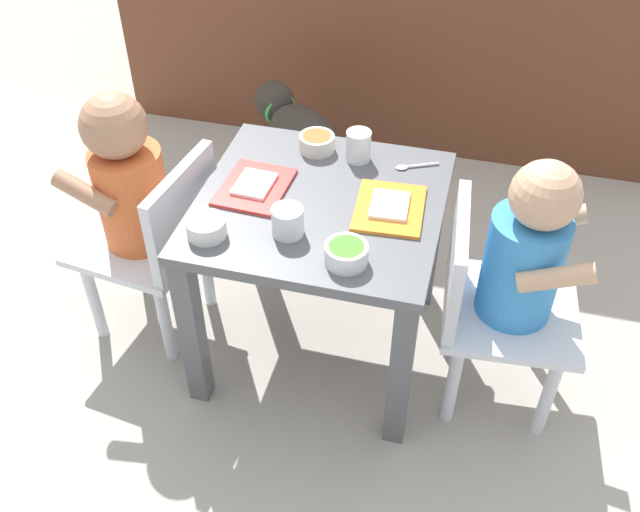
% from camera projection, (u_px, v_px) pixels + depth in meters
% --- Properties ---
extents(ground_plane, '(7.00, 7.00, 0.00)m').
position_uv_depth(ground_plane, '(320.00, 342.00, 1.80)').
color(ground_plane, '#9E998E').
extents(dining_table, '(0.51, 0.50, 0.44)m').
position_uv_depth(dining_table, '(320.00, 232.00, 1.56)').
color(dining_table, '#515459').
rests_on(dining_table, ground).
extents(seated_child_left, '(0.31, 0.31, 0.64)m').
position_uv_depth(seated_child_left, '(136.00, 194.00, 1.60)').
color(seated_child_left, silver).
rests_on(seated_child_left, ground).
extents(seated_child_right, '(0.30, 0.30, 0.63)m').
position_uv_depth(seated_child_right, '(516.00, 264.00, 1.43)').
color(seated_child_right, silver).
rests_on(seated_child_right, ground).
extents(dog, '(0.36, 0.35, 0.33)m').
position_uv_depth(dog, '(301.00, 138.00, 2.09)').
color(dog, '#332D28').
rests_on(dog, ground).
extents(food_tray_left, '(0.15, 0.18, 0.02)m').
position_uv_depth(food_tray_left, '(254.00, 186.00, 1.53)').
color(food_tray_left, red).
rests_on(food_tray_left, dining_table).
extents(food_tray_right, '(0.15, 0.18, 0.02)m').
position_uv_depth(food_tray_right, '(390.00, 207.00, 1.48)').
color(food_tray_right, orange).
rests_on(food_tray_right, dining_table).
extents(water_cup_left, '(0.06, 0.06, 0.06)m').
position_uv_depth(water_cup_left, '(288.00, 223.00, 1.41)').
color(water_cup_left, white).
rests_on(water_cup_left, dining_table).
extents(water_cup_right, '(0.06, 0.06, 0.07)m').
position_uv_depth(water_cup_right, '(358.00, 148.00, 1.60)').
color(water_cup_right, white).
rests_on(water_cup_right, dining_table).
extents(veggie_bowl_far, '(0.08, 0.08, 0.04)m').
position_uv_depth(veggie_bowl_far, '(317.00, 142.00, 1.64)').
color(veggie_bowl_far, silver).
rests_on(veggie_bowl_far, dining_table).
extents(cereal_bowl_right_side, '(0.08, 0.08, 0.04)m').
position_uv_depth(cereal_bowl_right_side, '(206.00, 227.00, 1.41)').
color(cereal_bowl_right_side, white).
rests_on(cereal_bowl_right_side, dining_table).
extents(cereal_bowl_left_side, '(0.08, 0.08, 0.04)m').
position_uv_depth(cereal_bowl_left_side, '(346.00, 253.00, 1.35)').
color(cereal_bowl_left_side, white).
rests_on(cereal_bowl_left_side, dining_table).
extents(spoon_by_left_tray, '(0.10, 0.05, 0.01)m').
position_uv_depth(spoon_by_left_tray, '(413.00, 166.00, 1.60)').
color(spoon_by_left_tray, silver).
rests_on(spoon_by_left_tray, dining_table).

